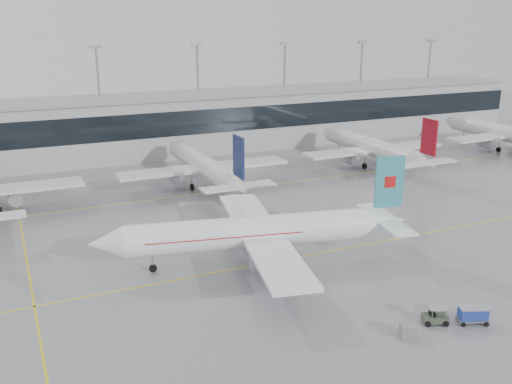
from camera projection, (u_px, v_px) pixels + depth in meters
name	position (u px, v px, depth m)	size (l,w,h in m)	color
ground	(297.00, 257.00, 69.27)	(320.00, 320.00, 0.00)	gray
taxi_line_main	(297.00, 257.00, 69.27)	(120.00, 0.25, 0.01)	yellow
taxi_line_north	(212.00, 192.00, 95.41)	(120.00, 0.25, 0.01)	yellow
taxi_line_cross	(25.00, 253.00, 70.47)	(0.25, 60.00, 0.01)	yellow
terminal	(159.00, 126.00, 121.55)	(180.00, 15.00, 12.00)	#A3A3A7
terminal_glass	(169.00, 124.00, 114.54)	(180.00, 0.20, 5.00)	black
terminal_roof	(158.00, 96.00, 119.75)	(182.00, 16.00, 0.40)	gray
light_masts	(150.00, 88.00, 124.65)	(156.40, 1.00, 22.60)	gray
air_canada_jet	(259.00, 232.00, 66.75)	(37.94, 31.12, 12.15)	white
parked_jet_c	(204.00, 166.00, 97.54)	(29.64, 36.96, 11.72)	silver
parked_jet_d	(373.00, 148.00, 111.39)	(29.64, 36.96, 11.72)	silver
parked_jet_e	(505.00, 133.00, 125.24)	(29.64, 36.96, 11.72)	silver
baggage_tug	(435.00, 318.00, 54.07)	(3.49, 2.24, 1.69)	#3C4536
baggage_cart	(473.00, 313.00, 54.03)	(3.12, 2.47, 1.70)	gray
gse_unit	(408.00, 331.00, 51.60)	(1.33, 1.23, 1.33)	gray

